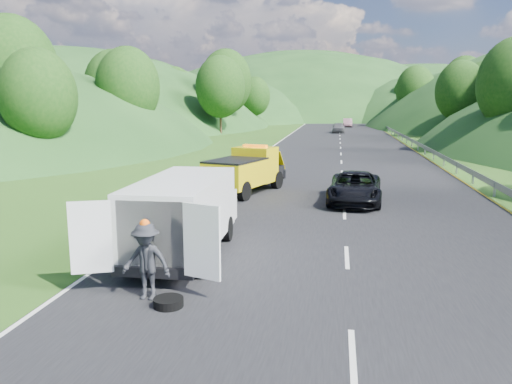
% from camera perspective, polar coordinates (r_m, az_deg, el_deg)
% --- Properties ---
extents(ground, '(320.00, 320.00, 0.00)m').
position_cam_1_polar(ground, '(17.39, 0.26, -5.05)').
color(ground, '#38661E').
rests_on(ground, ground).
extents(road_surface, '(14.00, 200.00, 0.02)m').
position_cam_1_polar(road_surface, '(56.75, 9.61, 5.54)').
color(road_surface, black).
rests_on(road_surface, ground).
extents(guardrail, '(0.06, 140.00, 1.52)m').
position_cam_1_polar(guardrail, '(69.65, 15.61, 6.16)').
color(guardrail, gray).
rests_on(guardrail, ground).
extents(tree_line_left, '(14.00, 140.00, 14.00)m').
position_cam_1_polar(tree_line_left, '(79.69, -6.60, 6.95)').
color(tree_line_left, '#2C5117').
rests_on(tree_line_left, ground).
extents(tree_line_right, '(14.00, 140.00, 14.00)m').
position_cam_1_polar(tree_line_right, '(79.37, 24.21, 6.11)').
color(tree_line_right, '#2C5117').
rests_on(tree_line_right, ground).
extents(hills_backdrop, '(201.00, 288.60, 44.00)m').
position_cam_1_polar(hills_backdrop, '(151.39, 10.78, 8.41)').
color(hills_backdrop, '#2D5B23').
rests_on(hills_backdrop, ground).
extents(tow_truck, '(3.58, 5.89, 2.38)m').
position_cam_1_polar(tow_truck, '(25.32, -1.14, 2.51)').
color(tow_truck, black).
rests_on(tow_truck, ground).
extents(white_van, '(3.67, 6.74, 2.38)m').
position_cam_1_polar(white_van, '(15.13, -8.20, -2.26)').
color(white_van, black).
rests_on(white_van, ground).
extents(woman, '(0.51, 0.63, 1.53)m').
position_cam_1_polar(woman, '(19.40, -9.74, -3.57)').
color(woman, white).
rests_on(woman, ground).
extents(child, '(0.67, 0.68, 1.11)m').
position_cam_1_polar(child, '(17.32, -5.30, -5.15)').
color(child, tan).
rests_on(child, ground).
extents(worker, '(1.23, 0.76, 1.84)m').
position_cam_1_polar(worker, '(12.32, -12.26, -11.90)').
color(worker, black).
rests_on(worker, ground).
extents(suitcase, '(0.38, 0.21, 0.61)m').
position_cam_1_polar(suitcase, '(19.64, -11.21, -2.53)').
color(suitcase, '#5A5843').
rests_on(suitcase, ground).
extents(spare_tire, '(0.69, 0.69, 0.20)m').
position_cam_1_polar(spare_tire, '(11.80, -9.96, -12.85)').
color(spare_tire, black).
rests_on(spare_tire, ground).
extents(passing_suv, '(2.64, 5.19, 1.40)m').
position_cam_1_polar(passing_suv, '(23.40, 11.18, -1.23)').
color(passing_suv, black).
rests_on(passing_suv, ground).
extents(dist_car_a, '(1.79, 4.46, 1.52)m').
position_cam_1_polar(dist_car_a, '(75.27, 9.40, 6.69)').
color(dist_car_a, '#4A494E').
rests_on(dist_car_a, ground).
extents(dist_car_b, '(1.61, 4.60, 1.52)m').
position_cam_1_polar(dist_car_b, '(92.94, 10.42, 7.33)').
color(dist_car_b, '#7D5360').
rests_on(dist_car_b, ground).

